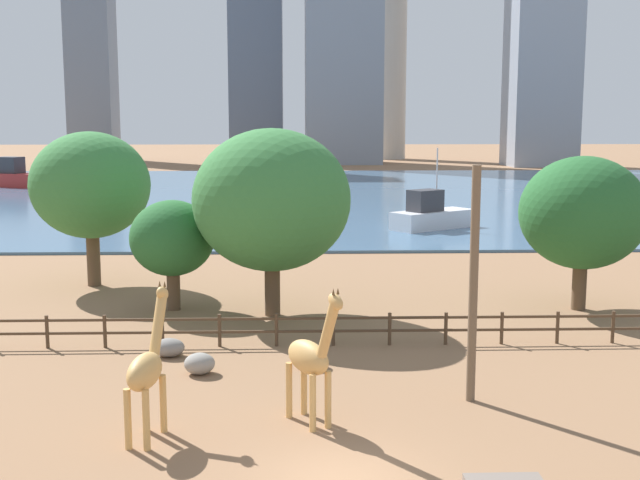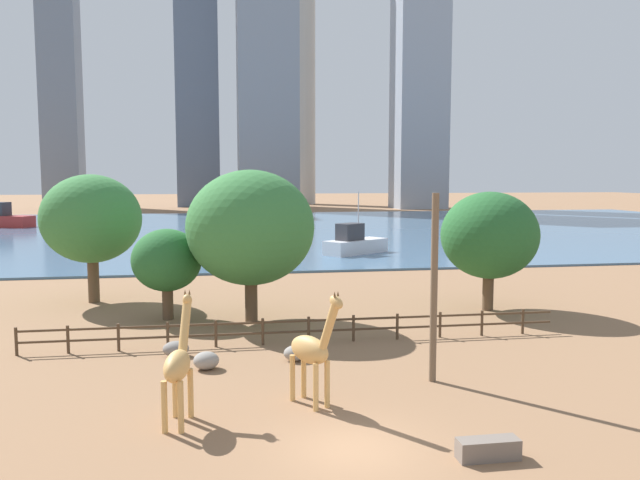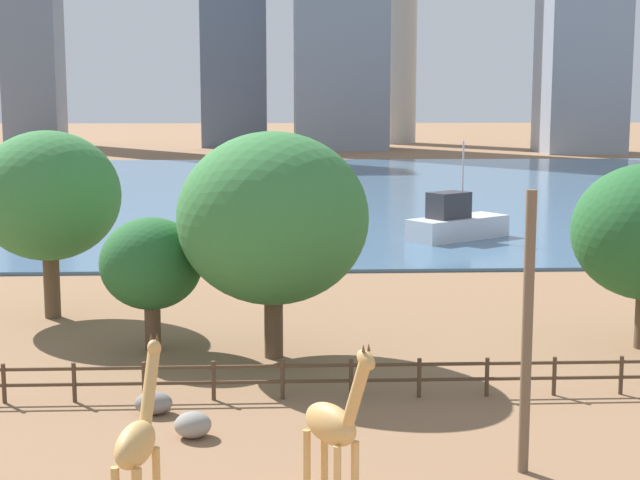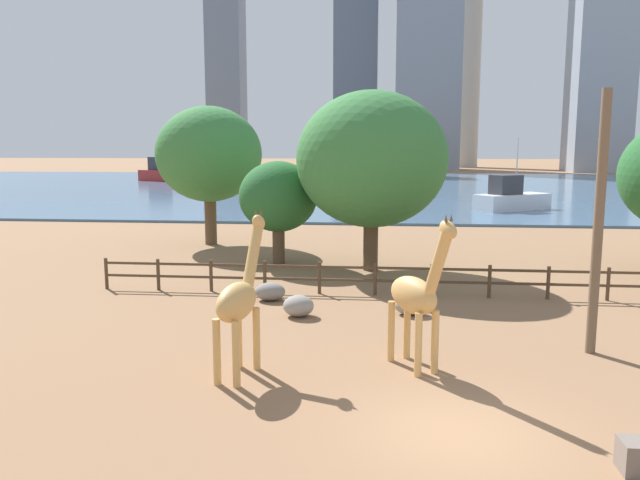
% 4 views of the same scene
% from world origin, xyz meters
% --- Properties ---
extents(ground_plane, '(400.00, 400.00, 0.00)m').
position_xyz_m(ground_plane, '(0.00, 80.00, 0.00)').
color(ground_plane, '#8C6647').
extents(harbor_water, '(180.00, 86.00, 0.20)m').
position_xyz_m(harbor_water, '(0.00, 77.00, 0.10)').
color(harbor_water, '#476B8C').
rests_on(harbor_water, ground).
extents(giraffe_tall, '(1.09, 2.88, 4.21)m').
position_xyz_m(giraffe_tall, '(-5.22, 2.87, 1.99)').
color(giraffe_tall, tan).
rests_on(giraffe_tall, ground).
extents(giraffe_companion, '(1.85, 2.58, 4.28)m').
position_xyz_m(giraffe_companion, '(-0.66, 3.76, 2.00)').
color(giraffe_companion, tan).
rests_on(giraffe_companion, ground).
extents(utility_pole, '(0.28, 0.28, 7.46)m').
position_xyz_m(utility_pole, '(4.43, 5.59, 3.73)').
color(utility_pole, brown).
rests_on(utility_pole, ground).
extents(boulder_near_fence, '(1.08, 0.91, 0.68)m').
position_xyz_m(boulder_near_fence, '(-0.58, 9.20, 0.34)').
color(boulder_near_fence, gray).
rests_on(boulder_near_fence, ground).
extents(boulder_by_pole, '(1.17, 0.93, 0.70)m').
position_xyz_m(boulder_by_pole, '(-5.86, 10.70, 0.35)').
color(boulder_by_pole, gray).
rests_on(boulder_by_pole, ground).
extents(boulder_small, '(1.08, 1.00, 0.75)m').
position_xyz_m(boulder_small, '(-4.46, 8.57, 0.37)').
color(boulder_small, gray).
rests_on(boulder_small, ground).
extents(enclosure_fence, '(26.12, 0.14, 1.30)m').
position_xyz_m(enclosure_fence, '(-0.31, 12.00, 0.76)').
color(enclosure_fence, '#4C3826').
rests_on(enclosure_fence, ground).
extents(tree_left_large, '(6.27, 6.27, 8.24)m').
position_xyz_m(tree_left_large, '(-11.89, 24.03, 5.39)').
color(tree_left_large, brown).
rests_on(tree_left_large, ground).
extents(tree_center_broad, '(7.09, 7.09, 8.47)m').
position_xyz_m(tree_center_broad, '(-2.13, 17.08, 5.26)').
color(tree_center_broad, brown).
rests_on(tree_center_broad, ground).
extents(tree_right_tall, '(3.92, 3.92, 5.17)m').
position_xyz_m(tree_right_tall, '(-6.79, 18.31, 3.37)').
color(tree_right_tall, brown).
rests_on(tree_right_tall, ground).
extents(tree_left_small, '(5.82, 5.82, 7.19)m').
position_xyz_m(tree_left_small, '(12.21, 17.75, 4.56)').
color(tree_left_small, brown).
rests_on(tree_left_small, ground).
extents(boat_ferry, '(7.35, 6.21, 6.45)m').
position_xyz_m(boat_ferry, '(9.85, 44.82, 1.27)').
color(boat_ferry, silver).
rests_on(boat_ferry, harbor_water).
extents(boat_sailboat, '(9.40, 6.38, 3.90)m').
position_xyz_m(boat_sailboat, '(-37.42, 87.16, 1.52)').
color(boat_sailboat, '#B22D28').
rests_on(boat_sailboat, harbor_water).
extents(skyline_block_left, '(12.44, 11.45, 60.23)m').
position_xyz_m(skyline_block_left, '(46.51, 136.62, 30.11)').
color(skyline_block_left, '#939EAD').
rests_on(skyline_block_left, ground).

